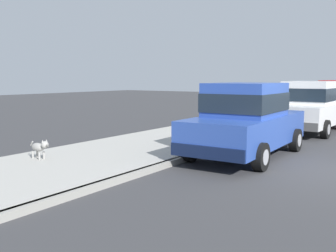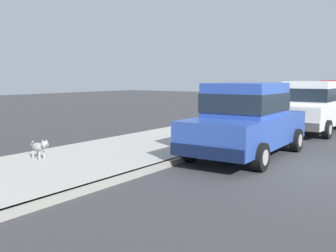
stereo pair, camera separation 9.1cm
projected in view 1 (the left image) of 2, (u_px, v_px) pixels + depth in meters
The scene contains 6 objects.
ground_plane at pixel (331, 170), 8.75m from camera, with size 80.00×80.00×0.00m, color #38383A.
curb at pixel (205, 152), 10.55m from camera, with size 0.16×64.00×0.14m, color gray.
sidewalk at pixel (152, 145), 11.56m from camera, with size 3.60×64.00×0.14m, color #A8A59E.
car_blue_sedan at pixel (246, 119), 10.19m from camera, with size 2.13×4.65×1.92m.
car_white_sedan at pixel (310, 106), 14.79m from camera, with size 2.08×4.62×1.92m.
dog_grey at pixel (40, 147), 9.25m from camera, with size 0.76×0.23×0.49m.
Camera 1 is at (1.87, -9.12, 2.06)m, focal length 41.96 mm.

